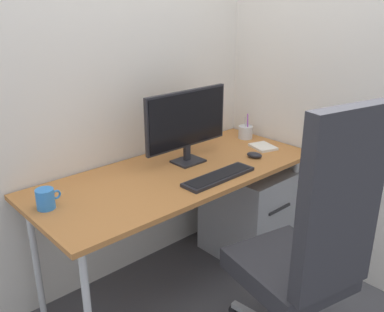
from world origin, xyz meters
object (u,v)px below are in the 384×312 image
(keyboard, at_px, (219,176))
(filing_cabinet, at_px, (246,212))
(notebook, at_px, (263,147))
(coffee_mug, at_px, (46,199))
(monitor, at_px, (187,121))
(mouse, at_px, (254,155))
(office_chair, at_px, (310,246))
(pen_holder, at_px, (246,132))

(keyboard, bearing_deg, filing_cabinet, 20.79)
(notebook, xyz_separation_m, coffee_mug, (-1.39, 0.15, 0.04))
(filing_cabinet, xyz_separation_m, monitor, (-0.42, 0.12, 0.68))
(mouse, bearing_deg, filing_cabinet, 34.58)
(mouse, bearing_deg, notebook, 4.63)
(filing_cabinet, distance_m, keyboard, 0.66)
(office_chair, distance_m, monitor, 0.98)
(monitor, relative_size, mouse, 6.11)
(pen_holder, bearing_deg, notebook, -108.32)
(keyboard, bearing_deg, coffee_mug, 160.48)
(monitor, bearing_deg, coffee_mug, -179.98)
(filing_cabinet, distance_m, pen_holder, 0.54)
(keyboard, relative_size, mouse, 4.79)
(office_chair, bearing_deg, mouse, 57.46)
(office_chair, height_order, monitor, office_chair)
(pen_holder, height_order, notebook, pen_holder)
(monitor, height_order, keyboard, monitor)
(office_chair, height_order, notebook, office_chair)
(monitor, height_order, pen_holder, monitor)
(filing_cabinet, xyz_separation_m, pen_holder, (0.17, 0.18, 0.48))
(pen_holder, bearing_deg, office_chair, -125.21)
(office_chair, bearing_deg, notebook, 51.01)
(monitor, bearing_deg, keyboard, -96.92)
(monitor, xyz_separation_m, keyboard, (-0.04, -0.30, -0.24))
(monitor, xyz_separation_m, mouse, (0.34, -0.23, -0.23))
(office_chair, bearing_deg, keyboard, 84.75)
(pen_holder, bearing_deg, filing_cabinet, -132.99)
(pen_holder, bearing_deg, coffee_mug, -177.61)
(coffee_mug, bearing_deg, keyboard, -19.52)
(filing_cabinet, distance_m, coffee_mug, 1.38)
(filing_cabinet, relative_size, monitor, 1.05)
(mouse, height_order, notebook, mouse)
(filing_cabinet, xyz_separation_m, coffee_mug, (-1.29, 0.12, 0.49))
(notebook, bearing_deg, filing_cabinet, -179.02)
(coffee_mug, bearing_deg, monitor, 0.02)
(pen_holder, relative_size, notebook, 1.09)
(pen_holder, xyz_separation_m, coffee_mug, (-1.46, -0.06, 0.00))
(filing_cabinet, bearing_deg, monitor, 163.89)
(keyboard, bearing_deg, mouse, 10.41)
(mouse, distance_m, notebook, 0.19)
(office_chair, height_order, pen_holder, office_chair)
(office_chair, distance_m, coffee_mug, 1.21)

